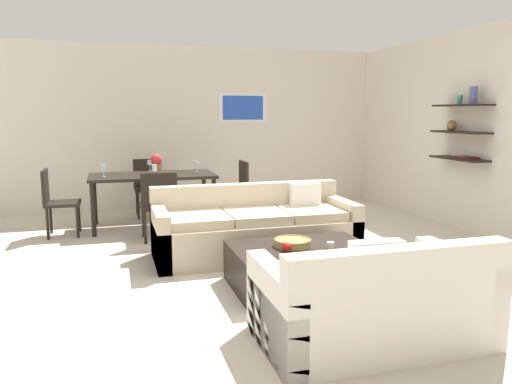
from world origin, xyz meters
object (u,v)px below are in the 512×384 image
wine_glass_foot (154,168)px  sofa_beige (255,230)px  apple_on_coffee_table (287,247)px  coffee_table (302,267)px  wine_glass_right_far (197,164)px  dining_chair_right_far (236,186)px  loveseat_white (373,302)px  wine_glass_left_near (104,169)px  dining_table (152,179)px  candle_jar (331,245)px  dining_chair_foot (159,202)px  decorative_bowl (292,242)px  dining_chair_head (148,183)px  dining_chair_left_near (55,198)px  wine_glass_head (150,163)px  centerpiece_vase (156,163)px

wine_glass_foot → sofa_beige: bearing=-55.0°
sofa_beige → apple_on_coffee_table: 1.25m
coffee_table → wine_glass_right_far: (-0.46, 3.02, 0.67)m
dining_chair_right_far → wine_glass_right_far: bearing=-171.7°
wine_glass_right_far → dining_chair_right_far: bearing=8.3°
loveseat_white → wine_glass_left_near: (-1.82, 4.00, 0.57)m
dining_table → dining_chair_right_far: bearing=8.9°
coffee_table → dining_chair_right_far: 3.13m
candle_jar → dining_chair_foot: (-1.34, 2.17, 0.09)m
candle_jar → wine_glass_right_far: wine_glass_right_far is taller
decorative_bowl → wine_glass_right_far: wine_glass_right_far is taller
dining_chair_head → wine_glass_foot: size_ratio=4.86×
sofa_beige → wine_glass_right_far: (-0.33, 1.89, 0.57)m
decorative_bowl → wine_glass_left_near: bearing=121.4°
dining_table → dining_chair_head: dining_chair_head is taller
dining_chair_head → wine_glass_foot: bearing=-90.0°
dining_chair_foot → dining_chair_left_near: 1.42m
dining_table → wine_glass_right_far: bearing=9.6°
coffee_table → dining_table: dining_table is taller
dining_chair_right_far → wine_glass_foot: 1.44m
sofa_beige → wine_glass_head: wine_glass_head is taller
dining_chair_head → wine_glass_left_near: size_ratio=5.34×
coffee_table → wine_glass_foot: (-1.11, 2.53, 0.69)m
apple_on_coffee_table → dining_chair_left_near: (-2.18, 2.82, 0.08)m
dining_chair_head → apple_on_coffee_table: bearing=-76.7°
decorative_bowl → dining_chair_right_far: dining_chair_right_far is taller
dining_chair_right_far → centerpiece_vase: (-1.20, -0.20, 0.40)m
coffee_table → wine_glass_left_near: (-1.76, 2.80, 0.67)m
wine_glass_foot → coffee_table: bearing=-66.3°
dining_chair_left_near → wine_glass_left_near: wine_glass_left_near is taller
dining_chair_foot → dining_chair_right_far: same height
coffee_table → wine_glass_foot: wine_glass_foot is taller
candle_jar → dining_chair_left_near: size_ratio=0.08×
wine_glass_foot → wine_glass_left_near: size_ratio=1.10×
dining_chair_head → wine_glass_right_far: 1.05m
sofa_beige → wine_glass_head: bearing=114.4°
dining_chair_left_near → candle_jar: bearing=-47.3°
wine_glass_head → sofa_beige: bearing=-65.6°
candle_jar → wine_glass_foot: 3.00m
dining_table → dining_chair_left_near: size_ratio=1.95×
loveseat_white → apple_on_coffee_table: bearing=103.2°
sofa_beige → wine_glass_foot: size_ratio=12.42×
loveseat_white → coffee_table: loveseat_white is taller
dining_table → wine_glass_right_far: wine_glass_right_far is taller
sofa_beige → dining_chair_head: dining_chair_head is taller
dining_chair_left_near → wine_glass_head: size_ratio=5.39×
sofa_beige → dining_chair_head: 2.82m
loveseat_white → dining_chair_foot: size_ratio=1.79×
wine_glass_right_far → candle_jar: bearing=-77.5°
wine_glass_head → wine_glass_left_near: bearing=-142.8°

